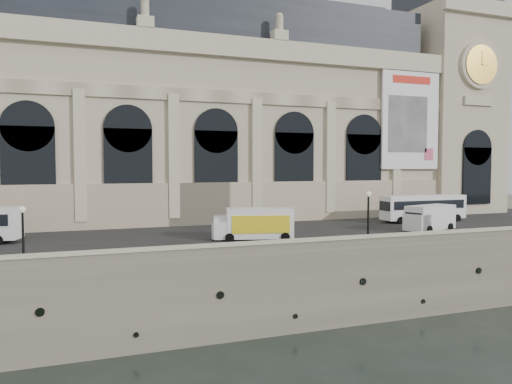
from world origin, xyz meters
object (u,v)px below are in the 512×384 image
Objects in this scene: van_b at (237,227)px; lamp_right at (368,219)px; box_truck at (255,224)px; bus_right at (423,207)px; van_c at (428,218)px; lamp_left at (23,238)px.

lamp_right reaches higher than van_b.
box_truck is at bearing -24.28° from van_b.
bus_right reaches higher than van_c.
van_b is 1.27× the size of lamp_left.
box_truck reaches higher than van_b.
van_b is at bearing -167.43° from bus_right.
lamp_left is 0.90× the size of lamp_right.
lamp_left is (-43.70, -13.65, 0.26)m from bus_right.
lamp_left is at bearing -159.63° from box_truck.
bus_right is 26.77m from van_b.
box_truck is (-19.22, 0.80, 0.09)m from van_c.
box_truck is 1.81× the size of lamp_left.
lamp_left reaches higher than box_truck.
box_truck is at bearing 177.62° from van_c.
lamp_left is at bearing -179.15° from lamp_right.
box_truck is at bearing 139.79° from lamp_right.
bus_right is 2.36× the size of lamp_right.
lamp_right is (9.52, -7.43, 1.21)m from van_b.
lamp_right is at bearing -141.39° from bus_right.
bus_right is 21.24m from lamp_right.
lamp_left is (-38.38, -6.32, 0.71)m from van_c.
bus_right reaches higher than van_b.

